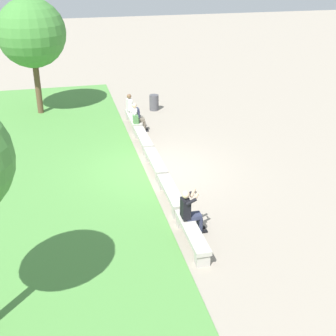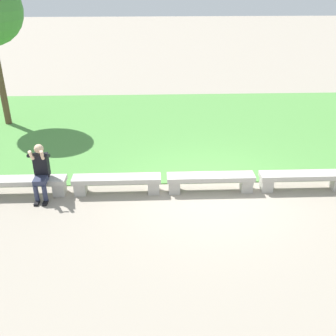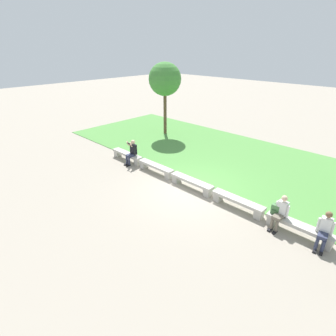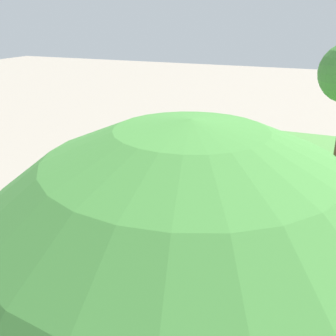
{
  "view_description": "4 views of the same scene",
  "coord_description": "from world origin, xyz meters",
  "px_view_note": "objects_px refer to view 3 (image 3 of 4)",
  "views": [
    {
      "loc": [
        -14.59,
        3.04,
        7.18
      ],
      "look_at": [
        -1.69,
        -0.05,
        0.87
      ],
      "focal_mm": 50.0,
      "sensor_mm": 36.0,
      "label": 1
    },
    {
      "loc": [
        -1.39,
        -8.48,
        4.99
      ],
      "look_at": [
        -1.06,
        -0.14,
        0.74
      ],
      "focal_mm": 42.0,
      "sensor_mm": 36.0,
      "label": 2
    },
    {
      "loc": [
        6.39,
        -8.17,
        5.84
      ],
      "look_at": [
        -1.04,
        -0.44,
        0.83
      ],
      "focal_mm": 28.0,
      "sensor_mm": 36.0,
      "label": 3
    },
    {
      "loc": [
        9.22,
        4.61,
        5.71
      ],
      "look_at": [
        -1.85,
        -0.09,
        1.05
      ],
      "focal_mm": 42.0,
      "sensor_mm": 36.0,
      "label": 4
    }
  ],
  "objects_px": {
    "bench_near": "(156,167)",
    "person_photographer": "(132,151)",
    "person_distant": "(280,212)",
    "person_companion": "(325,229)",
    "bench_end": "(299,228)",
    "tree_left_background": "(165,80)",
    "bench_mid": "(192,182)",
    "backpack": "(276,209)",
    "bench_far": "(238,202)",
    "bench_main": "(127,155)"
  },
  "relations": [
    {
      "from": "bench_near",
      "to": "bench_mid",
      "type": "height_order",
      "value": "same"
    },
    {
      "from": "bench_main",
      "to": "person_companion",
      "type": "distance_m",
      "value": 10.0
    },
    {
      "from": "tree_left_background",
      "to": "backpack",
      "type": "bearing_deg",
      "value": -25.71
    },
    {
      "from": "tree_left_background",
      "to": "person_photographer",
      "type": "bearing_deg",
      "value": -63.96
    },
    {
      "from": "person_companion",
      "to": "bench_far",
      "type": "bearing_deg",
      "value": 178.76
    },
    {
      "from": "bench_near",
      "to": "person_distant",
      "type": "relative_size",
      "value": 1.72
    },
    {
      "from": "person_distant",
      "to": "tree_left_background",
      "type": "bearing_deg",
      "value": 154.31
    },
    {
      "from": "bench_far",
      "to": "person_photographer",
      "type": "xyz_separation_m",
      "value": [
        -6.41,
        -0.08,
        0.43
      ]
    },
    {
      "from": "bench_main",
      "to": "bench_far",
      "type": "xyz_separation_m",
      "value": [
        6.95,
        0.0,
        0.0
      ]
    },
    {
      "from": "bench_main",
      "to": "bench_far",
      "type": "relative_size",
      "value": 1.0
    },
    {
      "from": "person_distant",
      "to": "person_companion",
      "type": "relative_size",
      "value": 1.0
    },
    {
      "from": "person_companion",
      "to": "backpack",
      "type": "relative_size",
      "value": 2.94
    },
    {
      "from": "bench_main",
      "to": "bench_near",
      "type": "distance_m",
      "value": 2.32
    },
    {
      "from": "person_distant",
      "to": "person_photographer",
      "type": "bearing_deg",
      "value": -179.92
    },
    {
      "from": "bench_near",
      "to": "bench_far",
      "type": "relative_size",
      "value": 1.0
    },
    {
      "from": "bench_mid",
      "to": "person_photographer",
      "type": "xyz_separation_m",
      "value": [
        -4.09,
        -0.08,
        0.43
      ]
    },
    {
      "from": "person_distant",
      "to": "backpack",
      "type": "relative_size",
      "value": 2.94
    },
    {
      "from": "bench_far",
      "to": "bench_near",
      "type": "bearing_deg",
      "value": 180.0
    },
    {
      "from": "person_photographer",
      "to": "person_distant",
      "type": "bearing_deg",
      "value": 0.08
    },
    {
      "from": "bench_mid",
      "to": "bench_far",
      "type": "xyz_separation_m",
      "value": [
        2.32,
        0.0,
        0.0
      ]
    },
    {
      "from": "bench_mid",
      "to": "person_photographer",
      "type": "height_order",
      "value": "person_photographer"
    },
    {
      "from": "bench_near",
      "to": "bench_end",
      "type": "height_order",
      "value": "same"
    },
    {
      "from": "bench_near",
      "to": "person_companion",
      "type": "relative_size",
      "value": 1.72
    },
    {
      "from": "bench_far",
      "to": "backpack",
      "type": "height_order",
      "value": "backpack"
    },
    {
      "from": "person_distant",
      "to": "bench_main",
      "type": "bearing_deg",
      "value": 179.56
    },
    {
      "from": "person_companion",
      "to": "tree_left_background",
      "type": "height_order",
      "value": "tree_left_background"
    },
    {
      "from": "bench_near",
      "to": "bench_end",
      "type": "bearing_deg",
      "value": 0.0
    },
    {
      "from": "person_photographer",
      "to": "backpack",
      "type": "xyz_separation_m",
      "value": [
        7.86,
        0.11,
        -0.11
      ]
    },
    {
      "from": "tree_left_background",
      "to": "bench_main",
      "type": "bearing_deg",
      "value": -68.79
    },
    {
      "from": "bench_far",
      "to": "bench_end",
      "type": "relative_size",
      "value": 1.0
    },
    {
      "from": "bench_near",
      "to": "tree_left_background",
      "type": "xyz_separation_m",
      "value": [
        -4.26,
        5.01,
        3.48
      ]
    },
    {
      "from": "person_distant",
      "to": "person_companion",
      "type": "height_order",
      "value": "same"
    },
    {
      "from": "person_companion",
      "to": "tree_left_background",
      "type": "relative_size",
      "value": 0.26
    },
    {
      "from": "backpack",
      "to": "person_companion",
      "type": "bearing_deg",
      "value": -3.38
    },
    {
      "from": "person_photographer",
      "to": "tree_left_background",
      "type": "xyz_separation_m",
      "value": [
        -2.48,
        5.09,
        3.05
      ]
    },
    {
      "from": "bench_mid",
      "to": "person_photographer",
      "type": "relative_size",
      "value": 1.64
    },
    {
      "from": "person_photographer",
      "to": "backpack",
      "type": "bearing_deg",
      "value": 0.77
    },
    {
      "from": "person_distant",
      "to": "backpack",
      "type": "xyz_separation_m",
      "value": [
        -0.2,
        0.09,
        -0.05
      ]
    },
    {
      "from": "bench_main",
      "to": "backpack",
      "type": "bearing_deg",
      "value": 0.19
    },
    {
      "from": "bench_end",
      "to": "person_companion",
      "type": "distance_m",
      "value": 0.81
    },
    {
      "from": "bench_near",
      "to": "person_photographer",
      "type": "height_order",
      "value": "person_photographer"
    },
    {
      "from": "bench_end",
      "to": "person_photographer",
      "type": "xyz_separation_m",
      "value": [
        -8.73,
        -0.08,
        0.43
      ]
    },
    {
      "from": "bench_mid",
      "to": "backpack",
      "type": "height_order",
      "value": "backpack"
    },
    {
      "from": "bench_near",
      "to": "person_photographer",
      "type": "distance_m",
      "value": 1.83
    },
    {
      "from": "bench_far",
      "to": "bench_mid",
      "type": "bearing_deg",
      "value": 180.0
    },
    {
      "from": "bench_near",
      "to": "person_companion",
      "type": "bearing_deg",
      "value": -0.49
    },
    {
      "from": "person_distant",
      "to": "backpack",
      "type": "height_order",
      "value": "person_distant"
    },
    {
      "from": "person_companion",
      "to": "tree_left_background",
      "type": "bearing_deg",
      "value": 156.96
    },
    {
      "from": "bench_near",
      "to": "tree_left_background",
      "type": "relative_size",
      "value": 0.44
    },
    {
      "from": "person_photographer",
      "to": "person_distant",
      "type": "relative_size",
      "value": 1.05
    }
  ]
}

